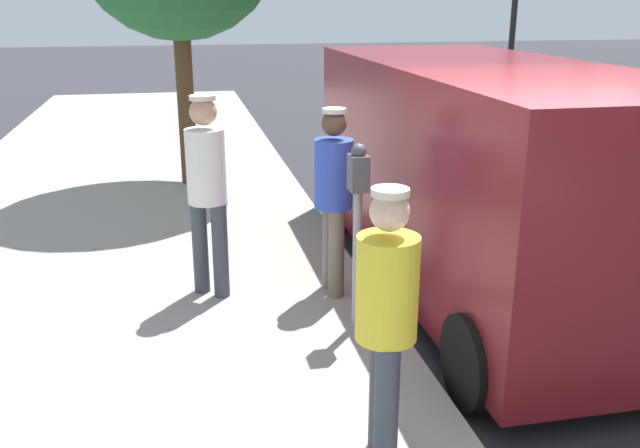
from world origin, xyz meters
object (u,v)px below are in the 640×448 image
object	(u,v)px
pedestrian_in_white	(207,183)
parked_van	(483,170)
pedestrian_in_blue	(334,190)
pedestrian_in_yellow	(386,313)
parking_meter_near	(358,206)

from	to	relation	value
pedestrian_in_white	parked_van	world-z (taller)	parked_van
pedestrian_in_white	parked_van	xyz separation A→B (m)	(-2.62, -0.10, -0.03)
pedestrian_in_white	pedestrian_in_blue	bearing A→B (deg)	170.89
pedestrian_in_white	pedestrian_in_yellow	xyz separation A→B (m)	(-0.83, 2.61, -0.10)
pedestrian_in_yellow	pedestrian_in_white	bearing A→B (deg)	-72.33
parked_van	parking_meter_near	bearing A→B (deg)	33.80
pedestrian_in_blue	pedestrian_in_yellow	bearing A→B (deg)	83.94
pedestrian_in_yellow	parking_meter_near	bearing A→B (deg)	-99.49
pedestrian_in_blue	parked_van	distance (m)	1.55
parking_meter_near	parked_van	world-z (taller)	parked_van
pedestrian_in_blue	parking_meter_near	bearing A→B (deg)	92.03
parking_meter_near	pedestrian_in_yellow	world-z (taller)	pedestrian_in_yellow
pedestrian_in_white	pedestrian_in_blue	size ratio (longest dim) A/B	1.07
pedestrian_in_yellow	pedestrian_in_blue	bearing A→B (deg)	-96.06
parking_meter_near	pedestrian_in_blue	distance (m)	0.74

